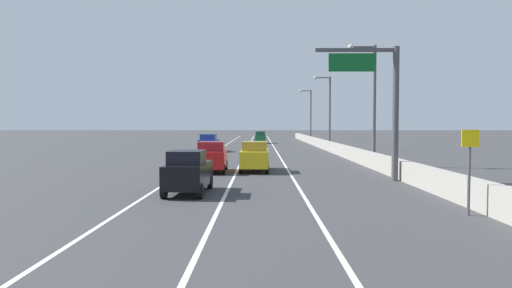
% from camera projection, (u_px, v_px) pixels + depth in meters
% --- Properties ---
extents(ground_plane, '(320.00, 320.00, 0.00)m').
position_uv_depth(ground_plane, '(263.00, 146.00, 66.23)').
color(ground_plane, '#38383A').
extents(lane_stripe_left, '(0.16, 130.00, 0.00)m').
position_uv_depth(lane_stripe_left, '(219.00, 149.00, 57.28)').
color(lane_stripe_left, silver).
rests_on(lane_stripe_left, ground_plane).
extents(lane_stripe_center, '(0.16, 130.00, 0.00)m').
position_uv_depth(lane_stripe_center, '(247.00, 149.00, 57.25)').
color(lane_stripe_center, silver).
rests_on(lane_stripe_center, ground_plane).
extents(lane_stripe_right, '(0.16, 130.00, 0.00)m').
position_uv_depth(lane_stripe_right, '(275.00, 150.00, 57.22)').
color(lane_stripe_right, silver).
rests_on(lane_stripe_right, ground_plane).
extents(jersey_barrier_right, '(0.60, 120.00, 1.10)m').
position_uv_depth(jersey_barrier_right, '(349.00, 153.00, 42.17)').
color(jersey_barrier_right, '#9E998E').
rests_on(jersey_barrier_right, ground_plane).
extents(overhead_sign_gantry, '(4.68, 0.36, 7.50)m').
position_uv_depth(overhead_sign_gantry, '(382.00, 96.00, 25.77)').
color(overhead_sign_gantry, '#47474C').
rests_on(overhead_sign_gantry, ground_plane).
extents(speed_advisory_sign, '(0.60, 0.11, 3.00)m').
position_uv_depth(speed_advisory_sign, '(469.00, 165.00, 16.06)').
color(speed_advisory_sign, '#4C4C51').
rests_on(speed_advisory_sign, ground_plane).
extents(lamp_post_right_second, '(2.14, 0.44, 9.14)m').
position_uv_depth(lamp_post_right_second, '(371.00, 96.00, 34.59)').
color(lamp_post_right_second, '#4C4C51').
rests_on(lamp_post_right_second, ground_plane).
extents(lamp_post_right_third, '(2.14, 0.44, 9.14)m').
position_uv_depth(lamp_post_right_third, '(328.00, 107.00, 57.64)').
color(lamp_post_right_third, '#4C4C51').
rests_on(lamp_post_right_third, ground_plane).
extents(lamp_post_right_fourth, '(2.14, 0.44, 9.14)m').
position_uv_depth(lamp_post_right_fourth, '(309.00, 112.00, 80.68)').
color(lamp_post_right_fourth, '#4C4C51').
rests_on(lamp_post_right_fourth, ground_plane).
extents(car_yellow_0, '(1.94, 4.73, 2.02)m').
position_uv_depth(car_yellow_0, '(255.00, 156.00, 31.20)').
color(car_yellow_0, gold).
rests_on(car_yellow_0, ground_plane).
extents(car_blue_1, '(2.03, 4.75, 2.02)m').
position_uv_depth(car_blue_1, '(209.00, 143.00, 53.16)').
color(car_blue_1, '#1E389E').
rests_on(car_blue_1, ground_plane).
extents(car_green_2, '(1.88, 4.12, 1.96)m').
position_uv_depth(car_green_2, '(260.00, 137.00, 75.15)').
color(car_green_2, '#196033').
rests_on(car_green_2, ground_plane).
extents(car_red_3, '(2.00, 4.13, 2.03)m').
position_uv_depth(car_red_3, '(212.00, 157.00, 30.56)').
color(car_red_3, red).
rests_on(car_red_3, ground_plane).
extents(car_black_4, '(1.88, 4.12, 2.00)m').
position_uv_depth(car_black_4, '(188.00, 172.00, 21.19)').
color(car_black_4, black).
rests_on(car_black_4, ground_plane).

